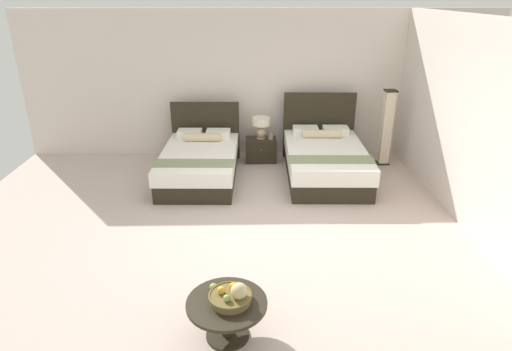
{
  "coord_description": "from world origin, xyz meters",
  "views": [
    {
      "loc": [
        -0.27,
        -5.42,
        3.09
      ],
      "look_at": [
        -0.14,
        0.52,
        0.57
      ],
      "focal_mm": 30.56,
      "sensor_mm": 36.0,
      "label": 1
    }
  ],
  "objects_px": {
    "bed_near_corner": "(325,159)",
    "coffee_table": "(227,311)",
    "floor_lamp_corner": "(386,128)",
    "nightstand": "(261,150)",
    "bed_near_window": "(200,162)",
    "fruit_bowl": "(232,296)",
    "loose_apple": "(214,287)",
    "table_lamp": "(261,125)",
    "vase": "(271,136)"
  },
  "relations": [
    {
      "from": "bed_near_window",
      "to": "fruit_bowl",
      "type": "bearing_deg",
      "value": -80.14
    },
    {
      "from": "bed_near_corner",
      "to": "nightstand",
      "type": "height_order",
      "value": "bed_near_corner"
    },
    {
      "from": "bed_near_corner",
      "to": "coffee_table",
      "type": "height_order",
      "value": "bed_near_corner"
    },
    {
      "from": "bed_near_window",
      "to": "coffee_table",
      "type": "distance_m",
      "value": 3.99
    },
    {
      "from": "vase",
      "to": "bed_near_window",
      "type": "bearing_deg",
      "value": -149.82
    },
    {
      "from": "bed_near_corner",
      "to": "fruit_bowl",
      "type": "height_order",
      "value": "bed_near_corner"
    },
    {
      "from": "bed_near_corner",
      "to": "loose_apple",
      "type": "relative_size",
      "value": 28.17
    },
    {
      "from": "loose_apple",
      "to": "table_lamp",
      "type": "bearing_deg",
      "value": 82.44
    },
    {
      "from": "fruit_bowl",
      "to": "loose_apple",
      "type": "xyz_separation_m",
      "value": [
        -0.18,
        0.16,
        -0.03
      ]
    },
    {
      "from": "nightstand",
      "to": "floor_lamp_corner",
      "type": "xyz_separation_m",
      "value": [
        2.35,
        -0.19,
        0.49
      ]
    },
    {
      "from": "table_lamp",
      "to": "floor_lamp_corner",
      "type": "relative_size",
      "value": 0.29
    },
    {
      "from": "vase",
      "to": "loose_apple",
      "type": "xyz_separation_m",
      "value": [
        -0.79,
        -4.53,
        -0.08
      ]
    },
    {
      "from": "table_lamp",
      "to": "coffee_table",
      "type": "xyz_separation_m",
      "value": [
        -0.48,
        -4.75,
        -0.43
      ]
    },
    {
      "from": "bed_near_window",
      "to": "bed_near_corner",
      "type": "relative_size",
      "value": 0.97
    },
    {
      "from": "vase",
      "to": "loose_apple",
      "type": "bearing_deg",
      "value": -99.87
    },
    {
      "from": "bed_near_window",
      "to": "coffee_table",
      "type": "height_order",
      "value": "bed_near_window"
    },
    {
      "from": "vase",
      "to": "loose_apple",
      "type": "distance_m",
      "value": 4.6
    },
    {
      "from": "loose_apple",
      "to": "nightstand",
      "type": "bearing_deg",
      "value": 82.41
    },
    {
      "from": "bed_near_window",
      "to": "coffee_table",
      "type": "bearing_deg",
      "value": -80.84
    },
    {
      "from": "bed_near_corner",
      "to": "nightstand",
      "type": "xyz_separation_m",
      "value": [
        -1.11,
        0.79,
        -0.09
      ]
    },
    {
      "from": "vase",
      "to": "coffee_table",
      "type": "xyz_separation_m",
      "value": [
        -0.66,
        -4.69,
        -0.22
      ]
    },
    {
      "from": "bed_near_corner",
      "to": "loose_apple",
      "type": "height_order",
      "value": "bed_near_corner"
    },
    {
      "from": "floor_lamp_corner",
      "to": "nightstand",
      "type": "bearing_deg",
      "value": 175.27
    },
    {
      "from": "nightstand",
      "to": "loose_apple",
      "type": "xyz_separation_m",
      "value": [
        -0.61,
        -4.57,
        0.22
      ]
    },
    {
      "from": "coffee_table",
      "to": "fruit_bowl",
      "type": "distance_m",
      "value": 0.18
    },
    {
      "from": "fruit_bowl",
      "to": "loose_apple",
      "type": "distance_m",
      "value": 0.25
    },
    {
      "from": "bed_near_window",
      "to": "table_lamp",
      "type": "height_order",
      "value": "bed_near_window"
    },
    {
      "from": "fruit_bowl",
      "to": "coffee_table",
      "type": "bearing_deg",
      "value": -178.7
    },
    {
      "from": "nightstand",
      "to": "coffee_table",
      "type": "distance_m",
      "value": 4.76
    },
    {
      "from": "loose_apple",
      "to": "fruit_bowl",
      "type": "bearing_deg",
      "value": -42.2
    },
    {
      "from": "table_lamp",
      "to": "floor_lamp_corner",
      "type": "xyz_separation_m",
      "value": [
        2.35,
        -0.21,
        -0.02
      ]
    },
    {
      "from": "floor_lamp_corner",
      "to": "fruit_bowl",
      "type": "bearing_deg",
      "value": -121.47
    },
    {
      "from": "bed_near_corner",
      "to": "floor_lamp_corner",
      "type": "xyz_separation_m",
      "value": [
        1.24,
        0.59,
        0.39
      ]
    },
    {
      "from": "bed_near_window",
      "to": "loose_apple",
      "type": "height_order",
      "value": "bed_near_window"
    },
    {
      "from": "bed_near_corner",
      "to": "table_lamp",
      "type": "distance_m",
      "value": 1.43
    },
    {
      "from": "bed_near_window",
      "to": "coffee_table",
      "type": "xyz_separation_m",
      "value": [
        0.64,
        -3.94,
        0.01
      ]
    },
    {
      "from": "bed_near_corner",
      "to": "fruit_bowl",
      "type": "bearing_deg",
      "value": -111.27
    },
    {
      "from": "bed_near_corner",
      "to": "coffee_table",
      "type": "relative_size",
      "value": 2.92
    },
    {
      "from": "bed_near_window",
      "to": "nightstand",
      "type": "relative_size",
      "value": 3.67
    },
    {
      "from": "coffee_table",
      "to": "floor_lamp_corner",
      "type": "bearing_deg",
      "value": 58.08
    },
    {
      "from": "nightstand",
      "to": "coffee_table",
      "type": "relative_size",
      "value": 0.78
    },
    {
      "from": "bed_near_corner",
      "to": "floor_lamp_corner",
      "type": "bearing_deg",
      "value": 25.56
    },
    {
      "from": "coffee_table",
      "to": "loose_apple",
      "type": "bearing_deg",
      "value": 128.59
    },
    {
      "from": "bed_near_corner",
      "to": "nightstand",
      "type": "bearing_deg",
      "value": 144.57
    },
    {
      "from": "table_lamp",
      "to": "loose_apple",
      "type": "xyz_separation_m",
      "value": [
        -0.61,
        -4.59,
        -0.28
      ]
    },
    {
      "from": "coffee_table",
      "to": "vase",
      "type": "bearing_deg",
      "value": 82.05
    },
    {
      "from": "coffee_table",
      "to": "floor_lamp_corner",
      "type": "xyz_separation_m",
      "value": [
        2.83,
        4.54,
        0.41
      ]
    },
    {
      "from": "nightstand",
      "to": "bed_near_corner",
      "type": "bearing_deg",
      "value": -35.43
    },
    {
      "from": "bed_near_window",
      "to": "nightstand",
      "type": "height_order",
      "value": "bed_near_window"
    },
    {
      "from": "vase",
      "to": "floor_lamp_corner",
      "type": "xyz_separation_m",
      "value": [
        2.17,
        -0.15,
        0.19
      ]
    }
  ]
}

